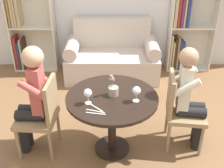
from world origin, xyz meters
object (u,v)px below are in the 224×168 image
person_left (32,98)px  wine_glass_right (137,91)px  couch (112,58)px  bookshelf_left (27,28)px  wine_glass_left (88,93)px  chair_left (42,114)px  flower_vase (113,89)px  chair_right (180,108)px  person_right (190,98)px  bookshelf_right (185,29)px

person_left → wine_glass_right: size_ratio=7.75×
wine_glass_right → couch: bearing=97.2°
bookshelf_left → wine_glass_right: size_ratio=9.48×
couch → wine_glass_left: (-0.24, -1.97, 0.52)m
couch → chair_left: 2.00m
flower_vase → couch: bearing=90.4°
chair_right → person_right: (0.09, -0.02, 0.15)m
bookshelf_right → chair_right: size_ratio=1.72×
couch → bookshelf_left: (-1.44, 0.27, 0.44)m
bookshelf_right → person_left: 2.95m
person_left → wine_glass_left: 0.63m
chair_left → person_left: 0.21m
person_left → bookshelf_right: bearing=139.4°
flower_vase → chair_right: bearing=5.7°
bookshelf_right → person_right: bookshelf_right is taller
person_right → flower_vase: 0.84m
chair_left → wine_glass_right: chair_left is taller
chair_right → wine_glass_left: 1.07m
couch → wine_glass_right: bearing=-82.8°
couch → flower_vase: 1.88m
wine_glass_right → flower_vase: 0.26m
person_left → wine_glass_left: bearing=81.0°
couch → person_left: bearing=-114.5°
wine_glass_left → bookshelf_left: bearing=118.1°
bookshelf_left → person_right: 3.06m
person_right → wine_glass_right: 0.65m
chair_right → wine_glass_right: (-0.51, -0.19, 0.34)m
couch → person_right: (0.84, -1.76, 0.33)m
couch → wine_glass_right: 2.02m
chair_right → person_left: (-1.59, -0.09, 0.19)m
person_left → couch: bearing=159.5°
person_left → person_right: (1.68, 0.07, -0.04)m
person_right → flower_vase: size_ratio=5.14×
bookshelf_left → chair_right: bookshelf_left is taller
chair_right → wine_glass_right: 0.64m
couch → person_right: person_right is taller
chair_left → flower_vase: size_ratio=3.79×
chair_left → person_right: bearing=97.0°
wine_glass_left → person_left: bearing=166.9°
chair_left → wine_glass_right: bearing=88.9°
chair_right → person_right: size_ratio=0.74×
couch → person_right: size_ratio=1.24×
person_right → wine_glass_right: (-0.60, -0.17, 0.19)m
chair_right → wine_glass_left: size_ratio=5.56×
person_right → flower_vase: (-0.83, -0.06, 0.14)m
person_left → chair_left: bearing=87.2°
wine_glass_right → bookshelf_left: bearing=127.3°
chair_right → wine_glass_left: (-0.99, -0.23, 0.34)m
bookshelf_right → person_right: bearing=-101.0°
bookshelf_right → chair_right: (-0.48, -2.01, -0.24)m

